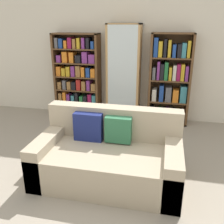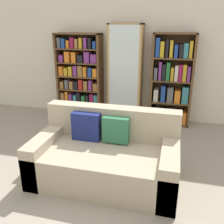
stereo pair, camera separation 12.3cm
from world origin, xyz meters
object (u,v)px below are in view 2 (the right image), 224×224
display_cabinet (126,74)px  wine_bottle (141,132)px  bookshelf_right (172,82)px  couch (106,157)px  bookshelf_left (80,77)px

display_cabinet → wine_bottle: (0.44, -0.84, -0.76)m
bookshelf_right → display_cabinet: bearing=-178.9°
bookshelf_right → wine_bottle: 1.16m
couch → bookshelf_right: bookshelf_right is taller
couch → wine_bottle: couch is taller
couch → display_cabinet: display_cabinet is taller
couch → wine_bottle: size_ratio=4.90×
couch → wine_bottle: 1.20m
couch → bookshelf_right: size_ratio=1.03×
bookshelf_left → wine_bottle: bearing=-32.1°
couch → bookshelf_left: bearing=118.5°
couch → bookshelf_right: (0.69, 2.02, 0.52)m
bookshelf_left → display_cabinet: size_ratio=0.90×
wine_bottle → display_cabinet: bearing=117.8°
display_cabinet → bookshelf_right: bearing=1.1°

